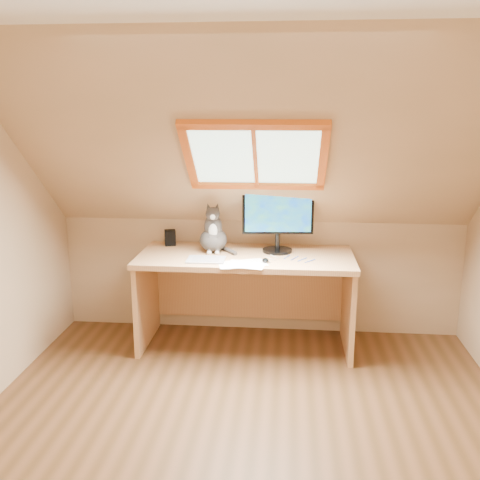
# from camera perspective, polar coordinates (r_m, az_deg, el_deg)

# --- Properties ---
(ground) EXTENTS (3.50, 3.50, 0.00)m
(ground) POSITION_cam_1_polar(r_m,az_deg,el_deg) (3.42, 0.25, -21.00)
(ground) COLOR brown
(ground) RESTS_ON ground
(room_shell) EXTENTS (3.52, 3.52, 2.41)m
(room_shell) POSITION_cam_1_polar(r_m,az_deg,el_deg) (2.76, 0.11, 2.91)
(room_shell) COLOR tan
(room_shell) RESTS_ON ground
(desk) EXTENTS (1.75, 0.76, 0.80)m
(desk) POSITION_cam_1_polar(r_m,az_deg,el_deg) (4.48, 0.69, -4.22)
(desk) COLOR tan
(desk) RESTS_ON ground
(monitor) EXTENTS (0.58, 0.25, 0.54)m
(monitor) POSITION_cam_1_polar(r_m,az_deg,el_deg) (4.37, 4.07, 2.62)
(monitor) COLOR black
(monitor) RESTS_ON desk
(cat) EXTENTS (0.26, 0.30, 0.42)m
(cat) POSITION_cam_1_polar(r_m,az_deg,el_deg) (4.41, -2.87, 0.65)
(cat) COLOR #433E3B
(cat) RESTS_ON desk
(desk_speaker) EXTENTS (0.11, 0.11, 0.13)m
(desk_speaker) POSITION_cam_1_polar(r_m,az_deg,el_deg) (4.67, -7.46, 0.25)
(desk_speaker) COLOR black
(desk_speaker) RESTS_ON desk
(graphics_tablet) EXTENTS (0.30, 0.21, 0.01)m
(graphics_tablet) POSITION_cam_1_polar(r_m,az_deg,el_deg) (4.19, -3.65, -2.11)
(graphics_tablet) COLOR #B2B2B7
(graphics_tablet) RESTS_ON desk
(mouse) EXTENTS (0.06, 0.09, 0.03)m
(mouse) POSITION_cam_1_polar(r_m,az_deg,el_deg) (4.14, 2.72, -2.19)
(mouse) COLOR black
(mouse) RESTS_ON desk
(papers) EXTENTS (0.35, 0.30, 0.01)m
(papers) POSITION_cam_1_polar(r_m,az_deg,el_deg) (4.10, -0.14, -2.49)
(papers) COLOR white
(papers) RESTS_ON desk
(cables) EXTENTS (0.51, 0.26, 0.01)m
(cables) POSITION_cam_1_polar(r_m,az_deg,el_deg) (4.22, 4.97, -2.05)
(cables) COLOR silver
(cables) RESTS_ON desk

